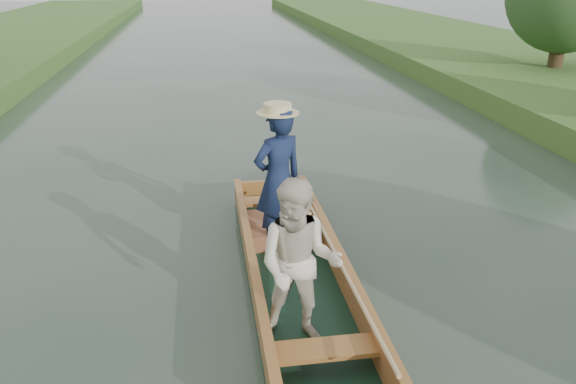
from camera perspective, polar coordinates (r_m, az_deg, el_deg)
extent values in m
plane|color=#283D30|center=(6.72, 0.78, -9.45)|extent=(120.00, 120.00, 0.00)
cylinder|color=#47331E|center=(19.43, 25.72, 13.05)|extent=(0.44, 0.44, 2.36)
cube|color=black|center=(6.70, 0.79, -9.15)|extent=(1.10, 5.00, 0.08)
cube|color=#9E5F31|center=(6.54, -3.66, -7.99)|extent=(0.08, 5.00, 0.32)
cube|color=#9E5F31|center=(6.69, 5.14, -7.31)|extent=(0.08, 5.00, 0.32)
cube|color=#9E5F31|center=(8.80, -1.83, 0.20)|extent=(1.10, 0.08, 0.32)
cube|color=#9E5F31|center=(6.46, -3.70, -6.61)|extent=(0.10, 5.00, 0.04)
cube|color=#9E5F31|center=(6.61, 5.19, -5.95)|extent=(0.10, 5.00, 0.04)
cube|color=#9E5F31|center=(8.26, -1.36, -0.84)|extent=(0.94, 0.30, 0.05)
cube|color=#9E5F31|center=(5.26, 3.77, -15.65)|extent=(0.94, 0.30, 0.05)
imported|color=#131E3D|center=(7.02, -1.01, 1.22)|extent=(0.81, 0.69, 1.87)
cylinder|color=beige|center=(6.75, -1.06, 8.34)|extent=(0.52, 0.52, 0.12)
imported|color=beige|center=(5.27, 1.14, -7.41)|extent=(0.96, 0.83, 1.68)
cube|color=maroon|center=(7.63, -0.77, -3.75)|extent=(0.85, 0.90, 0.22)
sphere|color=tan|center=(7.49, 1.44, -2.43)|extent=(0.20, 0.20, 0.20)
sphere|color=tan|center=(7.42, 1.47, -1.41)|extent=(0.15, 0.15, 0.15)
sphere|color=tan|center=(7.38, 1.05, -0.97)|extent=(0.06, 0.06, 0.06)
sphere|color=tan|center=(7.40, 1.89, -0.92)|extent=(0.06, 0.06, 0.06)
sphere|color=tan|center=(7.37, 1.55, -1.70)|extent=(0.06, 0.06, 0.06)
sphere|color=tan|center=(7.44, 0.79, -2.32)|extent=(0.07, 0.07, 0.07)
sphere|color=tan|center=(7.47, 2.15, -2.24)|extent=(0.07, 0.07, 0.07)
sphere|color=tan|center=(7.49, 1.10, -3.14)|extent=(0.08, 0.08, 0.08)
sphere|color=tan|center=(7.51, 1.85, -3.09)|extent=(0.08, 0.08, 0.08)
cylinder|color=silver|center=(8.24, -1.69, -0.66)|extent=(0.07, 0.07, 0.01)
cylinder|color=silver|center=(8.23, -1.69, -0.41)|extent=(0.01, 0.01, 0.08)
ellipsoid|color=silver|center=(8.21, -1.69, -0.05)|extent=(0.09, 0.09, 0.05)
cylinder|color=tan|center=(6.55, 4.57, -5.79)|extent=(0.04, 4.60, 0.20)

